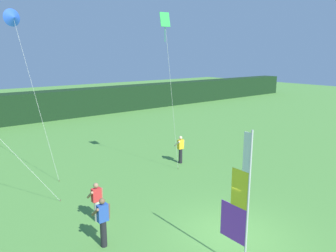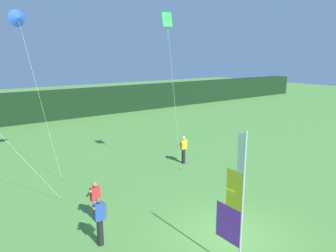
% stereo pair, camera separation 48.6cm
% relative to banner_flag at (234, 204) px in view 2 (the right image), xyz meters
% --- Properties ---
extents(ground_plane, '(120.00, 120.00, 0.00)m').
position_rel_banner_flag_xyz_m(ground_plane, '(1.20, 1.23, -2.09)').
color(ground_plane, '#518E3D').
extents(distant_treeline, '(80.00, 2.40, 2.82)m').
position_rel_banner_flag_xyz_m(distant_treeline, '(1.20, 26.80, -0.68)').
color(distant_treeline, black).
rests_on(distant_treeline, ground).
extents(banner_flag, '(0.06, 1.03, 4.35)m').
position_rel_banner_flag_xyz_m(banner_flag, '(0.00, 0.00, 0.00)').
color(banner_flag, '#B7B7BC').
rests_on(banner_flag, ground).
extents(person_near_banner, '(0.55, 0.48, 1.67)m').
position_rel_banner_flag_xyz_m(person_near_banner, '(4.89, 8.34, -1.20)').
color(person_near_banner, black).
rests_on(person_near_banner, ground).
extents(person_mid_field, '(0.55, 0.48, 1.75)m').
position_rel_banner_flag_xyz_m(person_mid_field, '(-2.71, 3.48, -1.15)').
color(person_mid_field, black).
rests_on(person_mid_field, ground).
extents(person_far_left, '(0.55, 0.48, 1.58)m').
position_rel_banner_flag_xyz_m(person_far_left, '(-2.12, 5.16, -1.25)').
color(person_far_left, '#B7B2A3').
rests_on(person_far_left, ground).
extents(kite_blue_delta_0, '(1.43, 2.10, 8.54)m').
position_rel_banner_flag_xyz_m(kite_blue_delta_0, '(-2.82, 11.88, 6.01)').
color(kite_blue_delta_0, brown).
rests_on(kite_blue_delta_0, ground).
extents(kite_green_diamond_1, '(1.43, 0.43, 8.38)m').
position_rel_banner_flag_xyz_m(kite_green_diamond_1, '(3.05, 7.38, 5.31)').
color(kite_green_diamond_1, brown).
rests_on(kite_green_diamond_1, ground).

